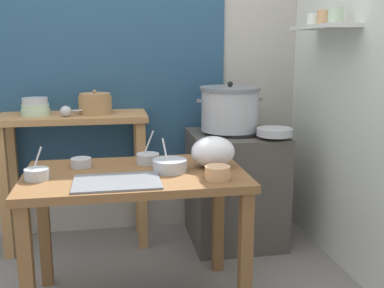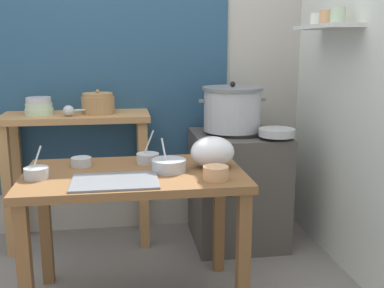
{
  "view_description": "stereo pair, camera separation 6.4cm",
  "coord_description": "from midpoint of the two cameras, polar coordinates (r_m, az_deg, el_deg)",
  "views": [
    {
      "loc": [
        -0.01,
        -2.21,
        1.34
      ],
      "look_at": [
        0.41,
        0.16,
        0.82
      ],
      "focal_mm": 42.64,
      "sensor_mm": 36.0,
      "label": 1
    },
    {
      "loc": [
        0.05,
        -2.22,
        1.34
      ],
      "look_at": [
        0.41,
        0.16,
        0.82
      ],
      "focal_mm": 42.64,
      "sensor_mm": 36.0,
      "label": 2
    }
  ],
  "objects": [
    {
      "name": "steamer_pot",
      "position": [
        3.06,
        4.14,
        4.44
      ],
      "size": [
        0.45,
        0.4,
        0.33
      ],
      "color": "#B7BABF",
      "rests_on": "stove_block"
    },
    {
      "name": "prep_bowl_1",
      "position": [
        2.29,
        -19.61,
        -3.5
      ],
      "size": [
        0.11,
        0.11,
        0.16
      ],
      "color": "#B7BABF",
      "rests_on": "prep_table"
    },
    {
      "name": "prep_table",
      "position": [
        2.34,
        -7.85,
        -6.11
      ],
      "size": [
        1.1,
        0.66,
        0.72
      ],
      "color": "brown",
      "rests_on": "ground"
    },
    {
      "name": "ladle",
      "position": [
        3.0,
        -15.94,
        3.97
      ],
      "size": [
        0.25,
        0.1,
        0.07
      ],
      "color": "#B7BABF",
      "rests_on": "back_shelf_table"
    },
    {
      "name": "wall_right",
      "position": [
        2.79,
        19.92,
        10.68
      ],
      "size": [
        0.3,
        3.2,
        2.6
      ],
      "color": "silver",
      "rests_on": "ground"
    },
    {
      "name": "prep_bowl_2",
      "position": [
        2.45,
        -14.43,
        -2.22
      ],
      "size": [
        0.11,
        0.11,
        0.05
      ],
      "color": "#B7BABF",
      "rests_on": "prep_table"
    },
    {
      "name": "plastic_bag",
      "position": [
        2.36,
        1.86,
        -0.99
      ],
      "size": [
        0.23,
        0.19,
        0.16
      ],
      "primitive_type": "ellipsoid",
      "color": "white",
      "rests_on": "prep_table"
    },
    {
      "name": "back_shelf_table",
      "position": [
        3.13,
        -15.05,
        -0.4
      ],
      "size": [
        0.96,
        0.4,
        0.9
      ],
      "color": "#B27F4C",
      "rests_on": "ground"
    },
    {
      "name": "serving_tray",
      "position": [
        2.15,
        -10.29,
        -4.69
      ],
      "size": [
        0.4,
        0.28,
        0.01
      ],
      "primitive_type": "cube",
      "color": "slate",
      "rests_on": "prep_table"
    },
    {
      "name": "prep_bowl_0",
      "position": [
        2.3,
        -3.59,
        -2.64
      ],
      "size": [
        0.17,
        0.17,
        0.17
      ],
      "color": "#B7BABF",
      "rests_on": "prep_table"
    },
    {
      "name": "prep_bowl_3",
      "position": [
        2.46,
        -6.28,
        -1.76
      ],
      "size": [
        0.12,
        0.12,
        0.18
      ],
      "color": "#B7BABF",
      "rests_on": "prep_table"
    },
    {
      "name": "wide_pan",
      "position": [
        2.93,
        9.67,
        1.49
      ],
      "size": [
        0.23,
        0.23,
        0.05
      ],
      "primitive_type": "cylinder",
      "color": "#B7BABF",
      "rests_on": "stove_block"
    },
    {
      "name": "bowl_stack_enamel",
      "position": [
        3.11,
        -19.56,
        4.37
      ],
      "size": [
        0.18,
        0.18,
        0.11
      ],
      "color": "#B7D1AD",
      "rests_on": "back_shelf_table"
    },
    {
      "name": "stove_block",
      "position": [
        3.17,
        4.78,
        -5.39
      ],
      "size": [
        0.6,
        0.61,
        0.78
      ],
      "color": "#4C4742",
      "rests_on": "ground"
    },
    {
      "name": "prep_bowl_4",
      "position": [
        2.16,
        2.36,
        -3.56
      ],
      "size": [
        0.12,
        0.12,
        0.06
      ],
      "color": "tan",
      "rests_on": "prep_table"
    },
    {
      "name": "clay_pot",
      "position": [
        3.07,
        -12.61,
        4.93
      ],
      "size": [
        0.22,
        0.22,
        0.16
      ],
      "color": "#A37A4C",
      "rests_on": "back_shelf_table"
    },
    {
      "name": "wall_back",
      "position": [
        3.32,
        -9.21,
        11.42
      ],
      "size": [
        4.4,
        0.12,
        2.6
      ],
      "color": "#B2ADA3",
      "rests_on": "ground"
    }
  ]
}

